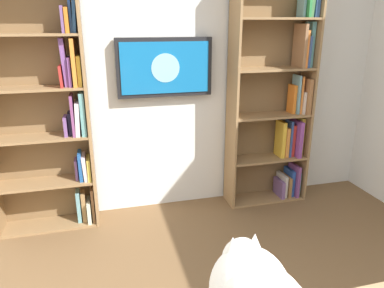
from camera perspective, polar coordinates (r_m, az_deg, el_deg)
name	(u,v)px	position (r m, az deg, el deg)	size (l,w,h in m)	color
wall_back	(158,69)	(3.35, -5.41, 11.74)	(4.52, 0.06, 2.70)	silver
bookshelf_left	(280,97)	(3.61, 13.73, 7.33)	(0.80, 0.28, 2.24)	#937047
bookshelf_right	(48,114)	(3.23, -21.82, 4.40)	(0.84, 0.28, 2.09)	#937047
wall_mounted_tv	(165,68)	(3.27, -4.34, 12.00)	(0.86, 0.07, 0.52)	black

